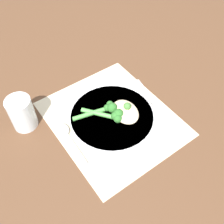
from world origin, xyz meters
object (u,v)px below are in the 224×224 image
at_px(plate, 112,116).
at_px(spoon, 66,133).
at_px(chicken_fillet, 125,112).
at_px(water_glass, 22,113).
at_px(knife, 150,99).
at_px(broccoli_stalk_rear, 113,115).
at_px(broccoli_stalk_front, 105,109).

height_order(plate, spoon, plate).
bearing_deg(chicken_fillet, plate, -118.72).
bearing_deg(water_glass, plate, 58.59).
bearing_deg(spoon, water_glass, 128.40).
relative_size(chicken_fillet, spoon, 0.70).
distance_m(knife, spoon, 0.30).
bearing_deg(chicken_fillet, broccoli_stalk_rear, -102.66).
relative_size(broccoli_stalk_front, knife, 0.72).
distance_m(plate, chicken_fillet, 0.04).
relative_size(plate, spoon, 1.61).
height_order(broccoli_stalk_rear, spoon, broccoli_stalk_rear).
distance_m(plate, broccoli_stalk_front, 0.03).
height_order(plate, water_glass, water_glass).
height_order(spoon, water_glass, water_glass).
bearing_deg(spoon, plate, -8.87).
bearing_deg(water_glass, spoon, 35.93).
bearing_deg(broccoli_stalk_front, knife, 90.52).
distance_m(chicken_fillet, knife, 0.12).
distance_m(spoon, water_glass, 0.14).
bearing_deg(plate, spoon, -101.33).
bearing_deg(broccoli_stalk_rear, knife, 142.46).
bearing_deg(plate, broccoli_stalk_rear, -26.40).
xyz_separation_m(chicken_fillet, water_glass, (-0.16, -0.26, 0.02)).
distance_m(chicken_fillet, water_glass, 0.31).
distance_m(plate, broccoli_stalk_rear, 0.02).
bearing_deg(water_glass, chicken_fillet, 58.95).
relative_size(chicken_fillet, broccoli_stalk_rear, 0.98).
bearing_deg(plate, broccoli_stalk_front, -162.48).
xyz_separation_m(plate, knife, (0.01, 0.15, -0.01)).
bearing_deg(spoon, broccoli_stalk_rear, -13.25).
distance_m(plate, knife, 0.15).
bearing_deg(broccoli_stalk_rear, spoon, -52.95).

